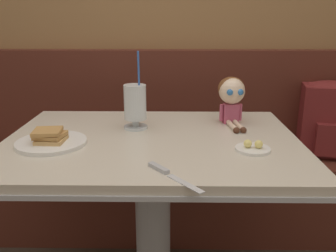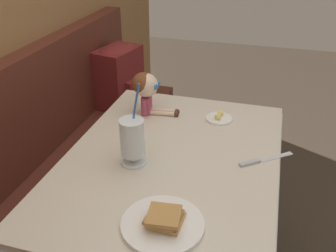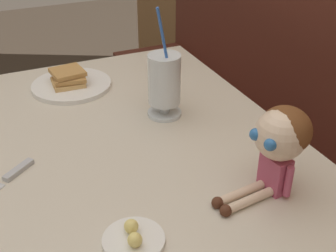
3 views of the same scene
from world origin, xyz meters
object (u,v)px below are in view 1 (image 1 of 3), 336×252
Objects in this scene: milkshake_glass at (135,105)px; butter_saucer at (253,148)px; seated_doll at (232,93)px; toast_plate at (51,140)px; backpack at (330,117)px; butter_knife at (165,172)px.

butter_saucer is at bearing -30.45° from milkshake_glass.
toast_plate is at bearing -157.35° from seated_doll.
butter_saucer is 0.93m from backpack.
toast_plate reaches higher than butter_saucer.
toast_plate is at bearing 149.66° from butter_knife.
seated_doll is at bearing 63.06° from butter_knife.
backpack reaches higher than butter_saucer.
butter_saucer is 0.61× the size of butter_knife.
seated_doll is at bearing 22.65° from toast_plate.
backpack is (0.58, 0.73, -0.09)m from butter_saucer.
milkshake_glass reaches higher than backpack.
butter_saucer is at bearing -128.36° from backpack.
butter_knife is at bearing -73.51° from milkshake_glass.
backpack reaches higher than butter_knife.
milkshake_glass reaches higher than butter_saucer.
toast_plate is at bearing -144.72° from milkshake_glass.
toast_plate is 0.62× the size of backpack.
backpack is at bearing 51.64° from butter_saucer.
milkshake_glass is (0.28, 0.20, 0.08)m from toast_plate.
butter_saucer is 0.36m from seated_doll.
butter_saucer is 0.30× the size of backpack.
butter_knife is 0.87× the size of seated_doll.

